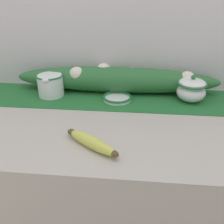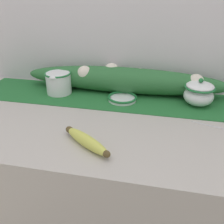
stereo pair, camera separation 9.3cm
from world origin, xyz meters
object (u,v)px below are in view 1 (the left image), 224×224
(banana, at_px, (91,142))
(sugar_bowl, at_px, (191,90))
(cream_pitcher, at_px, (51,84))
(small_dish, at_px, (117,98))

(banana, bearing_deg, sugar_bowl, 46.11)
(cream_pitcher, xyz_separation_m, sugar_bowl, (0.64, -0.00, -0.00))
(banana, bearing_deg, small_dish, 81.79)
(cream_pitcher, height_order, banana, cream_pitcher)
(cream_pitcher, distance_m, sugar_bowl, 0.64)
(sugar_bowl, xyz_separation_m, banana, (-0.38, -0.40, -0.04))
(small_dish, height_order, banana, banana)
(banana, bearing_deg, cream_pitcher, 123.08)
(cream_pitcher, height_order, sugar_bowl, sugar_bowl)
(cream_pitcher, relative_size, banana, 0.73)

